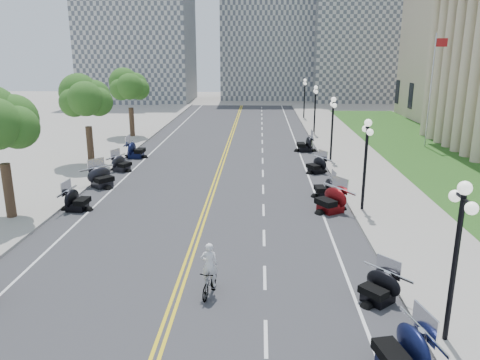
{
  "coord_description": "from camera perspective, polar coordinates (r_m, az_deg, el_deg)",
  "views": [
    {
      "loc": [
        2.94,
        -20.57,
        8.55
      ],
      "look_at": [
        1.94,
        2.99,
        2.0
      ],
      "focal_mm": 35.0,
      "sensor_mm": 36.0,
      "label": 1
    }
  ],
  "objects": [
    {
      "name": "ground",
      "position": [
        22.47,
        -5.3,
        -6.91
      ],
      "size": [
        160.0,
        160.0,
        0.0
      ],
      "primitive_type": "plane",
      "color": "gray"
    },
    {
      "name": "road",
      "position": [
        31.88,
        -2.94,
        -0.04
      ],
      "size": [
        16.0,
        90.0,
        0.01
      ],
      "primitive_type": "cube",
      "color": "#333335",
      "rests_on": "ground"
    },
    {
      "name": "centerline_yellow_a",
      "position": [
        31.89,
        -3.16,
        -0.03
      ],
      "size": [
        0.12,
        90.0,
        0.0
      ],
      "primitive_type": "cube",
      "color": "yellow",
      "rests_on": "road"
    },
    {
      "name": "centerline_yellow_b",
      "position": [
        31.87,
        -2.73,
        -0.03
      ],
      "size": [
        0.12,
        90.0,
        0.0
      ],
      "primitive_type": "cube",
      "color": "yellow",
      "rests_on": "road"
    },
    {
      "name": "edge_line_north",
      "position": [
        31.93,
        8.57,
        -0.16
      ],
      "size": [
        0.12,
        90.0,
        0.0
      ],
      "primitive_type": "cube",
      "color": "white",
      "rests_on": "road"
    },
    {
      "name": "edge_line_south",
      "position": [
        33.09,
        -14.05,
        0.1
      ],
      "size": [
        0.12,
        90.0,
        0.0
      ],
      "primitive_type": "cube",
      "color": "white",
      "rests_on": "road"
    },
    {
      "name": "lane_dash_4",
      "position": [
        15.2,
        3.17,
        -18.69
      ],
      "size": [
        0.12,
        2.0,
        0.0
      ],
      "primitive_type": "cube",
      "color": "white",
      "rests_on": "road"
    },
    {
      "name": "lane_dash_5",
      "position": [
        18.64,
        3.03,
        -11.76
      ],
      "size": [
        0.12,
        2.0,
        0.0
      ],
      "primitive_type": "cube",
      "color": "white",
      "rests_on": "road"
    },
    {
      "name": "lane_dash_6",
      "position": [
        22.27,
        2.95,
        -7.04
      ],
      "size": [
        0.12,
        2.0,
        0.0
      ],
      "primitive_type": "cube",
      "color": "white",
      "rests_on": "road"
    },
    {
      "name": "lane_dash_7",
      "position": [
        26.01,
        2.88,
        -3.66
      ],
      "size": [
        0.12,
        2.0,
        0.0
      ],
      "primitive_type": "cube",
      "color": "white",
      "rests_on": "road"
    },
    {
      "name": "lane_dash_8",
      "position": [
        29.82,
        2.84,
        -1.13
      ],
      "size": [
        0.12,
        2.0,
        0.0
      ],
      "primitive_type": "cube",
      "color": "white",
      "rests_on": "road"
    },
    {
      "name": "lane_dash_9",
      "position": [
        33.67,
        2.8,
        0.82
      ],
      "size": [
        0.12,
        2.0,
        0.0
      ],
      "primitive_type": "cube",
      "color": "white",
      "rests_on": "road"
    },
    {
      "name": "lane_dash_10",
      "position": [
        37.56,
        2.77,
        2.37
      ],
      "size": [
        0.12,
        2.0,
        0.0
      ],
      "primitive_type": "cube",
      "color": "white",
      "rests_on": "road"
    },
    {
      "name": "lane_dash_11",
      "position": [
        41.46,
        2.75,
        3.63
      ],
      "size": [
        0.12,
        2.0,
        0.0
      ],
      "primitive_type": "cube",
      "color": "white",
      "rests_on": "road"
    },
    {
      "name": "lane_dash_12",
      "position": [
        45.38,
        2.73,
        4.67
      ],
      "size": [
        0.12,
        2.0,
        0.0
      ],
      "primitive_type": "cube",
      "color": "white",
      "rests_on": "road"
    },
    {
      "name": "lane_dash_13",
      "position": [
        49.32,
        2.72,
        5.54
      ],
      "size": [
        0.12,
        2.0,
        0.0
      ],
      "primitive_type": "cube",
      "color": "white",
      "rests_on": "road"
    },
    {
      "name": "lane_dash_14",
      "position": [
        53.26,
        2.7,
        6.29
      ],
      "size": [
        0.12,
        2.0,
        0.0
      ],
      "primitive_type": "cube",
      "color": "white",
      "rests_on": "road"
    },
    {
      "name": "lane_dash_15",
      "position": [
        57.21,
        2.69,
        6.93
      ],
      "size": [
        0.12,
        2.0,
        0.0
      ],
      "primitive_type": "cube",
      "color": "white",
      "rests_on": "road"
    },
    {
      "name": "lane_dash_16",
      "position": [
        61.17,
        2.68,
        7.49
      ],
      "size": [
        0.12,
        2.0,
        0.0
      ],
      "primitive_type": "cube",
      "color": "white",
      "rests_on": "road"
    },
    {
      "name": "lane_dash_17",
      "position": [
        65.13,
        2.67,
        7.98
      ],
      "size": [
        0.12,
        2.0,
        0.0
      ],
      "primitive_type": "cube",
      "color": "white",
      "rests_on": "road"
    },
    {
      "name": "lane_dash_18",
      "position": [
        69.1,
        2.66,
        8.42
      ],
      "size": [
        0.12,
        2.0,
        0.0
      ],
      "primitive_type": "cube",
      "color": "white",
      "rests_on": "road"
    },
    {
      "name": "lane_dash_19",
      "position": [
        73.07,
        2.66,
        8.81
      ],
      "size": [
        0.12,
        2.0,
        0.0
      ],
      "primitive_type": "cube",
      "color": "white",
      "rests_on": "road"
    },
    {
      "name": "sidewalk_north",
      "position": [
        32.61,
        15.75,
        -0.13
      ],
      "size": [
        5.0,
        90.0,
        0.15
      ],
      "primitive_type": "cube",
      "color": "#9E9991",
      "rests_on": "ground"
    },
    {
      "name": "sidewalk_south",
      "position": [
        34.45,
        -20.61,
        0.27
      ],
      "size": [
        5.0,
        90.0,
        0.15
      ],
      "primitive_type": "cube",
      "color": "#9E9991",
      "rests_on": "ground"
    },
    {
      "name": "lawn",
      "position": [
        42.1,
        22.64,
        2.67
      ],
      "size": [
        9.0,
        60.0,
        0.1
      ],
      "primitive_type": "cube",
      "color": "#356023",
      "rests_on": "ground"
    },
    {
      "name": "distant_block_a",
      "position": [
        85.3,
        -12.41,
        18.18
      ],
      "size": [
        18.0,
        14.0,
        26.0
      ],
      "primitive_type": "cube",
      "color": "gray",
      "rests_on": "ground"
    },
    {
      "name": "distant_block_b",
      "position": [
        88.81,
        3.31,
        19.67
      ],
      "size": [
        16.0,
        12.0,
        30.0
      ],
      "primitive_type": "cube",
      "color": "gray",
      "rests_on": "ground"
    },
    {
      "name": "distant_block_c",
      "position": [
        87.7,
        15.66,
        16.59
      ],
      "size": [
        20.0,
        14.0,
        22.0
      ],
      "primitive_type": "cube",
      "color": "gray",
      "rests_on": "ground"
    },
    {
      "name": "street_lamp_1",
      "position": [
        15.02,
        24.7,
        -9.34
      ],
      "size": [
        0.5,
        1.2,
        4.9
      ],
      "primitive_type": null,
      "color": "black",
      "rests_on": "sidewalk_north"
    },
    {
      "name": "street_lamp_2",
      "position": [
        25.91,
        15.0,
        1.71
      ],
      "size": [
        0.5,
        1.2,
        4.9
      ],
      "primitive_type": null,
      "color": "black",
      "rests_on": "sidewalk_north"
    },
    {
      "name": "street_lamp_3",
      "position": [
        37.48,
        11.16,
        6.1
      ],
      "size": [
        0.5,
        1.2,
        4.9
      ],
      "primitive_type": null,
      "color": "black",
      "rests_on": "sidewalk_north"
    },
    {
      "name": "street_lamp_4",
      "position": [
        49.26,
        9.12,
        8.4
      ],
      "size": [
        0.5,
        1.2,
        4.9
      ],
      "primitive_type": null,
      "color": "black",
      "rests_on": "sidewalk_north"
    },
    {
      "name": "street_lamp_5",
      "position": [
        61.12,
        7.85,
        9.8
      ],
      "size": [
        0.5,
        1.2,
        4.9
      ],
      "primitive_type": null,
      "color": "black",
      "rests_on": "sidewalk_north"
    },
    {
      "name": "flagpole",
      "position": [
        45.3,
        22.2,
        9.91
      ],
      "size": [
        1.1,
        0.2,
        10.0
      ],
      "primitive_type": null,
      "color": "silver",
      "rests_on": "ground"
    },
    {
      "name": "tree_2",
      "position": [
        26.29,
        -27.21,
        5.5
      ],
      "size": [
        4.8,
        4.8,
        9.2
      ],
      "primitive_type": null,
      "color": "#235619",
      "rests_on": "sidewalk_south"
    },
    {
      "name": "tree_3",
      "position": [
        37.11,
        -18.21,
        8.89
      ],
      "size": [
        4.8,
        4.8,
        9.2
      ],
      "primitive_type": null,
      "color": "#235619",
      "rests_on": "sidewalk_south"
    },
    {
      "name": "tree_4",
      "position": [
        48.48,
        -13.28,
        10.63
      ],
      "size": [
        4.8,
        4.8,
        9.2
      ],
      "primitive_type": null,
      "color": "#235619",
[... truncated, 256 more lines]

